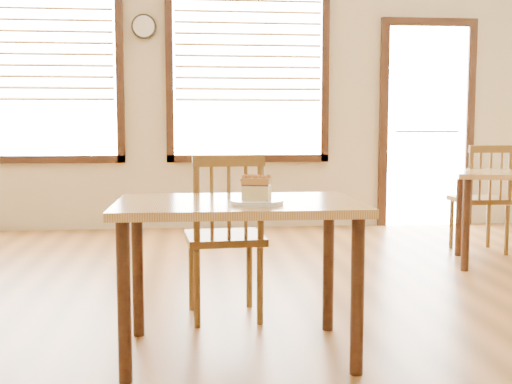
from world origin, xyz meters
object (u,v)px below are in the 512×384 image
Objects in this scene: wall_clock at (144,27)px; cafe_chair_second at (482,198)px; cafe_table_main at (238,222)px; plate at (257,202)px; cake_slice at (257,188)px; cafe_chair_main at (225,236)px.

cafe_chair_second is (3.01, -1.59, -1.67)m from wall_clock.
wall_clock reaches higher than cafe_table_main.
wall_clock reaches higher than plate.
cafe_chair_second reaches higher than cafe_table_main.
cafe_chair_second is at bearing 47.78° from plate.
wall_clock is 4.33m from cake_slice.
cafe_chair_main is at bearing -78.52° from wall_clock.
cafe_chair_second is at bearing 64.68° from cake_slice.
cafe_chair_second is (2.30, 2.31, -0.16)m from cafe_table_main.
cafe_chair_main reaches higher than plate.
wall_clock is 1.77× the size of cake_slice.
wall_clock is 0.27× the size of cafe_chair_second.
cake_slice is at bearing -112.45° from plate.
cafe_table_main is 3.27m from cafe_chair_second.
cafe_chair_main is at bearing 36.88° from cafe_chair_second.
cafe_table_main is 4.74× the size of plate.
cafe_chair_second is at bearing -27.87° from wall_clock.
wall_clock is at bearing 100.75° from cafe_table_main.
cake_slice is (0.08, -0.14, 0.18)m from cafe_table_main.
cafe_chair_second reaches higher than plate.
plate is at bearing -79.00° from wall_clock.
cafe_chair_second is (2.33, 1.74, -0.00)m from cafe_chair_main.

